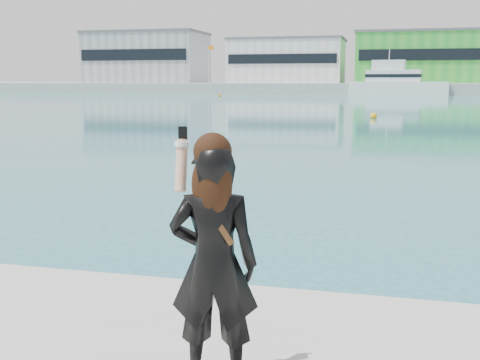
# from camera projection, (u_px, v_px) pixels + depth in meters

# --- Properties ---
(far_quay) EXTENTS (320.00, 40.00, 2.00)m
(far_quay) POSITION_uv_depth(u_px,v_px,m) (390.00, 88.00, 129.07)
(far_quay) COLOR #9E9E99
(far_quay) RESTS_ON ground
(warehouse_grey_left) EXTENTS (26.52, 16.36, 11.50)m
(warehouse_grey_left) POSITION_uv_depth(u_px,v_px,m) (147.00, 57.00, 139.29)
(warehouse_grey_left) COLOR gray
(warehouse_grey_left) RESTS_ON far_quay
(warehouse_white) EXTENTS (24.48, 15.35, 9.50)m
(warehouse_white) POSITION_uv_depth(u_px,v_px,m) (288.00, 61.00, 131.49)
(warehouse_white) COLOR silver
(warehouse_white) RESTS_ON far_quay
(warehouse_green) EXTENTS (30.60, 16.36, 10.50)m
(warehouse_green) POSITION_uv_depth(u_px,v_px,m) (431.00, 57.00, 124.17)
(warehouse_green) COLOR green
(warehouse_green) RESTS_ON far_quay
(flagpole_left) EXTENTS (1.28, 0.16, 8.00)m
(flagpole_left) POSITION_uv_depth(u_px,v_px,m) (209.00, 61.00, 128.69)
(flagpole_left) COLOR silver
(flagpole_left) RESTS_ON far_quay
(motor_yacht) EXTENTS (17.96, 6.84, 8.18)m
(motor_yacht) POSITION_uv_depth(u_px,v_px,m) (396.00, 82.00, 110.26)
(motor_yacht) COLOR silver
(motor_yacht) RESTS_ON ground
(buoy_far) EXTENTS (0.50, 0.50, 0.50)m
(buoy_far) POSITION_uv_depth(u_px,v_px,m) (219.00, 96.00, 98.58)
(buoy_far) COLOR #F4AA0C
(buoy_far) RESTS_ON ground
(buoy_extra) EXTENTS (0.50, 0.50, 0.50)m
(buoy_extra) POSITION_uv_depth(u_px,v_px,m) (373.00, 118.00, 43.35)
(buoy_extra) COLOR #F4AA0C
(buoy_extra) RESTS_ON ground
(woman) EXTENTS (0.64, 0.48, 1.69)m
(woman) POSITION_uv_depth(u_px,v_px,m) (213.00, 257.00, 3.90)
(woman) COLOR black
(woman) RESTS_ON near_quay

